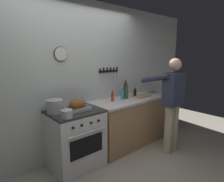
% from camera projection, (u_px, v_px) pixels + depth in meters
% --- Properties ---
extents(wall_back, '(6.00, 0.13, 2.60)m').
position_uv_depth(wall_back, '(74.00, 80.00, 3.16)').
color(wall_back, silver).
rests_on(wall_back, ground).
extents(counter_block, '(2.03, 0.65, 0.90)m').
position_uv_depth(counter_block, '(138.00, 118.00, 3.84)').
color(counter_block, tan).
rests_on(counter_block, ground).
extents(stove, '(0.76, 0.67, 0.90)m').
position_uv_depth(stove, '(76.00, 139.00, 2.92)').
color(stove, white).
rests_on(stove, ground).
extents(person_cook, '(0.51, 0.63, 1.66)m').
position_uv_depth(person_cook, '(172.00, 99.00, 3.30)').
color(person_cook, '#C6B793').
rests_on(person_cook, ground).
extents(roasting_pan, '(0.35, 0.26, 0.19)m').
position_uv_depth(roasting_pan, '(77.00, 105.00, 2.80)').
color(roasting_pan, '#B7B7BC').
rests_on(roasting_pan, stove).
extents(stock_pot, '(0.23, 0.23, 0.19)m').
position_uv_depth(stock_pot, '(55.00, 106.00, 2.72)').
color(stock_pot, '#B7B7BC').
rests_on(stock_pot, stove).
extents(saucepan, '(0.15, 0.15, 0.11)m').
position_uv_depth(saucepan, '(67.00, 114.00, 2.50)').
color(saucepan, '#B7B7BC').
rests_on(saucepan, stove).
extents(cutting_board, '(0.36, 0.24, 0.02)m').
position_uv_depth(cutting_board, '(142.00, 96.00, 3.78)').
color(cutting_board, tan).
rests_on(cutting_board, counter_block).
extents(bottle_dish_soap, '(0.06, 0.06, 0.24)m').
position_uv_depth(bottle_dish_soap, '(123.00, 94.00, 3.52)').
color(bottle_dish_soap, '#338CCC').
rests_on(bottle_dish_soap, counter_block).
extents(bottle_soy_sauce, '(0.06, 0.06, 0.18)m').
position_uv_depth(bottle_soy_sauce, '(135.00, 93.00, 3.75)').
color(bottle_soy_sauce, black).
rests_on(bottle_soy_sauce, counter_block).
extents(bottle_wine_red, '(0.08, 0.08, 0.33)m').
position_uv_depth(bottle_wine_red, '(125.00, 90.00, 3.67)').
color(bottle_wine_red, '#47141E').
rests_on(bottle_wine_red, counter_block).
extents(bottle_olive_oil, '(0.07, 0.07, 0.30)m').
position_uv_depth(bottle_olive_oil, '(126.00, 92.00, 3.57)').
color(bottle_olive_oil, '#385623').
rests_on(bottle_olive_oil, counter_block).
extents(bottle_hot_sauce, '(0.05, 0.05, 0.20)m').
position_uv_depth(bottle_hot_sauce, '(112.00, 97.00, 3.37)').
color(bottle_hot_sauce, red).
rests_on(bottle_hot_sauce, counter_block).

